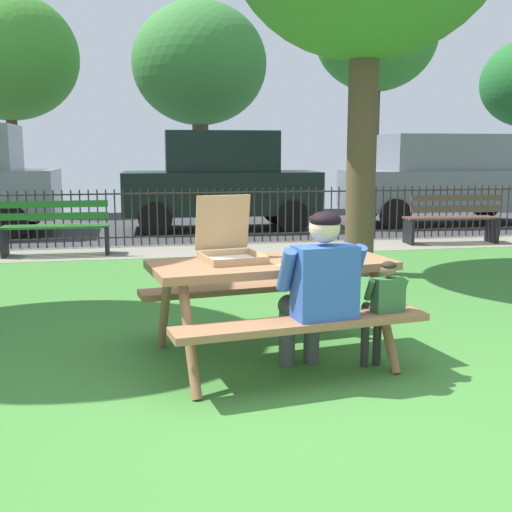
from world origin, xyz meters
name	(u,v)px	position (x,y,z in m)	size (l,w,h in m)	color
ground	(262,338)	(0.00, 1.69, -0.01)	(28.00, 11.38, 0.02)	#407E34
cobblestone_walkway	(199,250)	(0.00, 6.68, 0.00)	(28.00, 1.40, 0.01)	gray
street_asphalt	(181,225)	(0.00, 10.39, -0.01)	(28.00, 6.02, 0.01)	#38383D
picnic_table_foreground	(271,283)	(-0.05, 1.09, 0.60)	(1.99, 1.72, 0.79)	#9C6846
pizza_box_open	(229,245)	(-0.36, 1.21, 0.88)	(0.51, 0.55, 0.48)	tan
pizza_slice_on_table	(296,262)	(0.10, 0.97, 0.78)	(0.29, 0.24, 0.02)	#EBCE54
adult_at_table	(319,287)	(0.17, 0.62, 0.66)	(0.63, 0.63, 1.19)	#4B4B4B
child_at_table	(383,304)	(0.66, 0.66, 0.50)	(0.33, 0.32, 0.83)	#2F2F2F
iron_fence_streetside	(194,216)	(0.00, 7.38, 0.49)	(23.63, 0.03, 0.96)	#2D2823
park_bench_center	(56,229)	(-2.21, 6.54, 0.42)	(1.61, 0.48, 0.85)	#266827
park_bench_right	(452,220)	(4.37, 6.54, 0.42)	(1.63, 0.57, 0.85)	brown
parked_car_left	(221,180)	(0.74, 9.32, 1.01)	(3.97, 1.97, 1.98)	black
parked_car_center	(445,178)	(5.68, 9.33, 1.01)	(4.46, 2.03, 1.94)	slate
far_tree_midleft	(8,57)	(-4.05, 14.31, 3.98)	(3.60, 3.60, 5.62)	brown
far_tree_center	(199,65)	(0.89, 14.31, 3.91)	(3.66, 3.66, 5.59)	brown
far_tree_midright	(376,36)	(5.97, 14.31, 4.84)	(3.50, 3.50, 6.44)	brown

